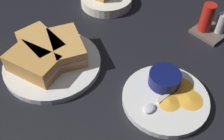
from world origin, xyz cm
name	(u,v)px	position (x,y,z in cm)	size (l,w,h in cm)	color
ground_plane	(104,55)	(0.00, 0.00, -1.50)	(110.00, 110.00, 3.00)	black
plate_sandwich_main	(53,64)	(-4.71, -13.73, 0.80)	(25.39, 25.39, 1.60)	silver
sandwich_half_near	(67,47)	(-4.52, -8.91, 4.00)	(14.86, 11.64, 4.80)	tan
sandwich_half_far	(41,45)	(-9.53, -13.54, 4.00)	(13.29, 7.66, 4.80)	tan
sandwich_half_extra	(33,63)	(-4.91, -18.55, 4.00)	(14.84, 11.55, 4.80)	#C68C42
ramekin_dark_sauce	(29,64)	(-5.83, -19.33, 3.55)	(6.70, 6.70, 3.63)	#0C144C
spoon_by_dark_ramekin	(48,58)	(-6.15, -13.93, 1.96)	(2.38, 9.92, 0.80)	silver
plate_chips_companion	(166,98)	(22.34, 0.25, 0.80)	(20.18, 20.18, 1.60)	silver
ramekin_light_gravy	(165,78)	(19.31, 2.78, 3.36)	(7.69, 7.69, 3.25)	#0C144C
spoon_by_gravy_ramekin	(153,105)	(22.33, -4.21, 1.96)	(2.21, 9.85, 0.80)	silver
plantain_chip_scatter	(178,93)	(23.72, 2.70, 1.90)	(13.42, 12.35, 0.60)	orange
condiment_caddy	(211,24)	(14.25, 29.01, 3.41)	(9.00, 9.00, 9.50)	brown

